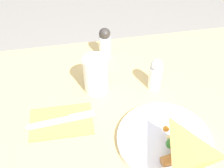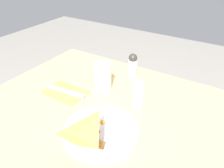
{
  "view_description": "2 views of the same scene",
  "coord_description": "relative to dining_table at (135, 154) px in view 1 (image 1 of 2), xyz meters",
  "views": [
    {
      "loc": [
        0.15,
        0.44,
        1.33
      ],
      "look_at": [
        0.05,
        -0.11,
        0.82
      ],
      "focal_mm": 45.0,
      "sensor_mm": 36.0,
      "label": 1
    },
    {
      "loc": [
        -0.35,
        0.46,
        1.24
      ],
      "look_at": [
        0.01,
        -0.12,
        0.82
      ],
      "focal_mm": 35.0,
      "sensor_mm": 36.0,
      "label": 2
    }
  ],
  "objects": [
    {
      "name": "dining_table",
      "position": [
        0.0,
        0.0,
        0.0
      ],
      "size": [
        0.93,
        0.85,
        0.74
      ],
      "color": "#DBB770",
      "rests_on": "ground_plane"
    },
    {
      "name": "plate_pizza",
      "position": [
        -0.06,
        0.05,
        0.13
      ],
      "size": [
        0.24,
        0.24,
        0.05
      ],
      "color": "white",
      "rests_on": "dining_table"
    },
    {
      "name": "milk_glass",
      "position": [
        0.08,
        -0.17,
        0.17
      ],
      "size": [
        0.07,
        0.07,
        0.12
      ],
      "color": "white",
      "rests_on": "dining_table"
    },
    {
      "name": "napkin_folded",
      "position": [
        0.19,
        -0.06,
        0.12
      ],
      "size": [
        0.17,
        0.12,
        0.0
      ],
      "rotation": [
        0.0,
        0.0,
        -0.03
      ],
      "color": "#E59E4C",
      "rests_on": "dining_table"
    },
    {
      "name": "butter_knife",
      "position": [
        0.19,
        -0.07,
        0.12
      ],
      "size": [
        0.19,
        0.03,
        0.01
      ],
      "rotation": [
        0.0,
        0.0,
        0.08
      ],
      "color": "#B2B2B7",
      "rests_on": "napkin_folded"
    },
    {
      "name": "salt_shaker",
      "position": [
        -0.09,
        -0.15,
        0.17
      ],
      "size": [
        0.04,
        0.04,
        0.1
      ],
      "color": "white",
      "rests_on": "dining_table"
    },
    {
      "name": "pepper_shaker",
      "position": [
        0.03,
        -0.33,
        0.17
      ],
      "size": [
        0.04,
        0.04,
        0.11
      ],
      "color": "white",
      "rests_on": "dining_table"
    }
  ]
}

